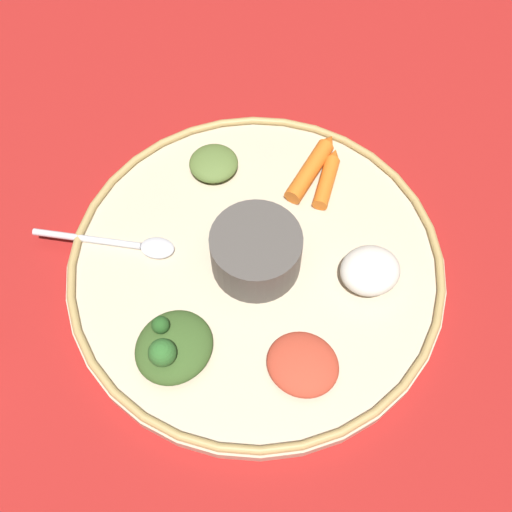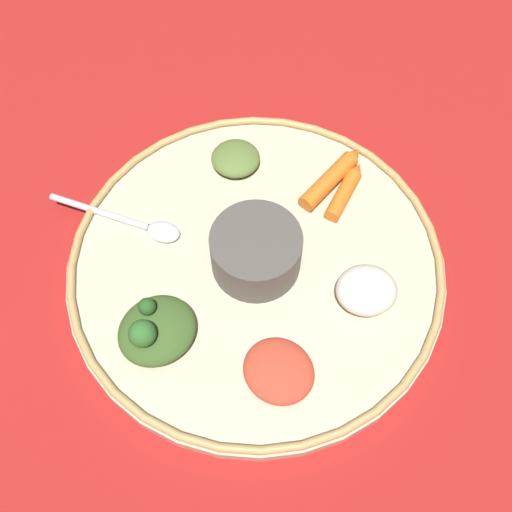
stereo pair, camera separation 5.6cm
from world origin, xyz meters
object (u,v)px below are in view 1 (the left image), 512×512
Objects in this scene: spoon at (127,244)px; carrot_outer at (312,167)px; greens_pile at (172,347)px; center_bowl at (256,251)px; carrot_near_spoon at (328,178)px.

spoon is 1.52× the size of carrot_outer.
carrot_outer is at bearing -132.70° from spoon.
greens_pile is 0.94× the size of carrot_outer.
center_bowl is 0.13m from carrot_outer.
carrot_near_spoon is 0.02m from carrot_outer.
spoon is 0.12m from greens_pile.
greens_pile is 0.24m from carrot_near_spoon.
center_bowl reaches higher than carrot_near_spoon.
carrot_near_spoon is at bearing -137.66° from spoon.
carrot_near_spoon is (-0.07, -0.23, -0.01)m from greens_pile.
greens_pile is 0.24m from carrot_outer.
carrot_outer is at bearing -102.03° from greens_pile.
carrot_outer is at bearing -96.84° from center_bowl.
carrot_outer reaches higher than carrot_near_spoon.
greens_pile reaches higher than carrot_near_spoon.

